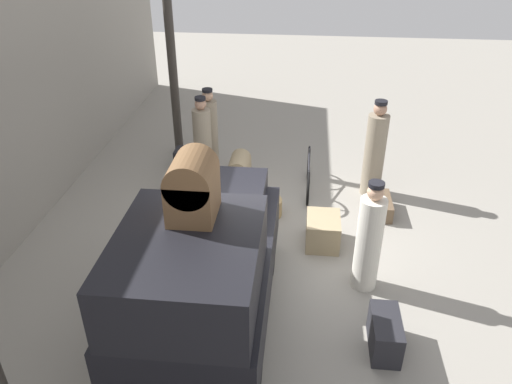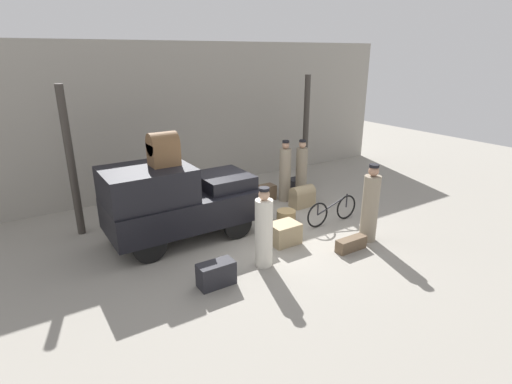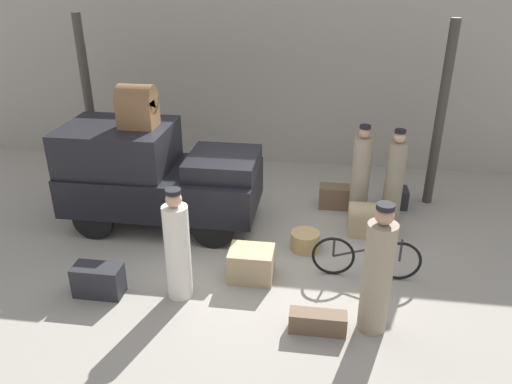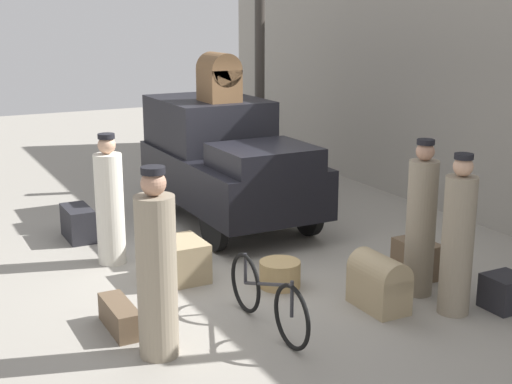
# 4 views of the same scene
# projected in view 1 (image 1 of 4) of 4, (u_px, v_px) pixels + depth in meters

# --- Properties ---
(ground_plane) EXTENTS (30.00, 30.00, 0.00)m
(ground_plane) POSITION_uv_depth(u_px,v_px,m) (267.00, 250.00, 7.96)
(ground_plane) COLOR gray
(canopy_pillar_right) EXTENTS (0.18, 0.18, 3.54)m
(canopy_pillar_right) POSITION_uv_depth(u_px,v_px,m) (173.00, 74.00, 10.19)
(canopy_pillar_right) COLOR #38332D
(canopy_pillar_right) RESTS_ON ground
(truck) EXTENTS (3.42, 1.66, 1.84)m
(truck) POSITION_uv_depth(u_px,v_px,m) (202.00, 267.00, 6.05)
(truck) COLOR black
(truck) RESTS_ON ground
(bicycle) EXTENTS (1.65, 0.04, 0.70)m
(bicycle) POSITION_uv_depth(u_px,v_px,m) (308.00, 174.00, 9.46)
(bicycle) COLOR black
(bicycle) RESTS_ON ground
(wicker_basket) EXTENTS (0.49, 0.49, 0.31)m
(wicker_basket) POSITION_uv_depth(u_px,v_px,m) (268.00, 207.00, 8.79)
(wicker_basket) COLOR tan
(wicker_basket) RESTS_ON ground
(porter_lifting_near_truck) EXTENTS (0.38, 0.38, 1.84)m
(porter_lifting_near_truck) POSITION_uv_depth(u_px,v_px,m) (375.00, 152.00, 9.12)
(porter_lifting_near_truck) COLOR gray
(porter_lifting_near_truck) RESTS_ON ground
(porter_with_bicycle) EXTENTS (0.34, 0.34, 1.76)m
(porter_with_bicycle) POSITION_uv_depth(u_px,v_px,m) (209.00, 135.00, 9.89)
(porter_with_bicycle) COLOR gray
(porter_with_bicycle) RESTS_ON ground
(porter_standing_middle) EXTENTS (0.34, 0.34, 1.81)m
(porter_standing_middle) POSITION_uv_depth(u_px,v_px,m) (203.00, 147.00, 9.36)
(porter_standing_middle) COLOR gray
(porter_standing_middle) RESTS_ON ground
(porter_carrying_trunk) EXTENTS (0.36, 0.36, 1.70)m
(porter_carrying_trunk) POSITION_uv_depth(u_px,v_px,m) (369.00, 241.00, 6.86)
(porter_carrying_trunk) COLOR silver
(porter_carrying_trunk) RESTS_ON ground
(suitcase_tan_flat) EXTENTS (0.68, 0.40, 0.61)m
(suitcase_tan_flat) POSITION_uv_depth(u_px,v_px,m) (239.00, 170.00, 9.68)
(suitcase_tan_flat) COLOR #9E8966
(suitcase_tan_flat) RESTS_ON ground
(suitcase_black_upright) EXTENTS (0.70, 0.35, 0.47)m
(suitcase_black_upright) POSITION_uv_depth(u_px,v_px,m) (385.00, 334.00, 6.11)
(suitcase_black_upright) COLOR #232328
(suitcase_black_upright) RESTS_ON ground
(trunk_large_brown) EXTENTS (0.59, 0.36, 0.44)m
(trunk_large_brown) POSITION_uv_depth(u_px,v_px,m) (181.00, 186.00, 9.32)
(trunk_large_brown) COLOR brown
(trunk_large_brown) RESTS_ON ground
(suitcase_small_leather) EXTENTS (0.67, 0.53, 0.49)m
(suitcase_small_leather) POSITION_uv_depth(u_px,v_px,m) (323.00, 231.00, 8.00)
(suitcase_small_leather) COLOR #9E8966
(suitcase_small_leather) RESTS_ON ground
(trunk_umber_medium) EXTENTS (0.41, 0.42, 0.38)m
(trunk_umber_medium) POSITION_uv_depth(u_px,v_px,m) (186.00, 158.00, 10.41)
(trunk_umber_medium) COLOR #232328
(trunk_umber_medium) RESTS_ON ground
(trunk_wicker_pale) EXTENTS (0.75, 0.24, 0.29)m
(trunk_wicker_pale) POSITION_uv_depth(u_px,v_px,m) (384.00, 206.00, 8.85)
(trunk_wicker_pale) COLOR brown
(trunk_wicker_pale) RESTS_ON ground
(trunk_on_truck_roof) EXTENTS (0.61, 0.50, 0.73)m
(trunk_on_truck_roof) POSITION_uv_depth(u_px,v_px,m) (192.00, 186.00, 5.28)
(trunk_on_truck_roof) COLOR brown
(trunk_on_truck_roof) RESTS_ON truck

